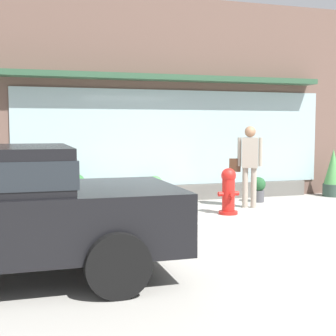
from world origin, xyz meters
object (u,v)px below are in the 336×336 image
fire_hydrant (228,191)px  potted_plant_corner_tall (258,188)px  potted_plant_by_entrance (73,190)px  potted_plant_trailing_edge (155,189)px  potted_plant_low_front (120,195)px  pedestrian_with_handbag (249,160)px  potted_plant_window_right (333,174)px

fire_hydrant → potted_plant_corner_tall: fire_hydrant is taller
potted_plant_by_entrance → potted_plant_trailing_edge: potted_plant_by_entrance is taller
potted_plant_low_front → potted_plant_by_entrance: size_ratio=0.77×
fire_hydrant → potted_plant_low_front: size_ratio=1.56×
pedestrian_with_handbag → potted_plant_trailing_edge: bearing=-2.2°
fire_hydrant → potted_plant_corner_tall: size_ratio=1.59×
potted_plant_window_right → potted_plant_trailing_edge: size_ratio=1.82×
fire_hydrant → pedestrian_with_handbag: pedestrian_with_handbag is taller
fire_hydrant → potted_plant_by_entrance: 3.24m
fire_hydrant → potted_plant_trailing_edge: bearing=124.3°
pedestrian_with_handbag → fire_hydrant: bearing=65.1°
potted_plant_window_right → potted_plant_by_entrance: bearing=179.0°
fire_hydrant → potted_plant_low_front: bearing=149.2°
potted_plant_corner_tall → potted_plant_low_front: bearing=-179.0°
potted_plant_window_right → potted_plant_by_entrance: (-6.29, 0.11, -0.17)m
potted_plant_by_entrance → potted_plant_corner_tall: bearing=-5.2°
potted_plant_corner_tall → potted_plant_trailing_edge: (-2.34, 0.34, 0.04)m
pedestrian_with_handbag → potted_plant_by_entrance: (-3.54, 1.01, -0.62)m
pedestrian_with_handbag → potted_plant_low_front: 2.79m
pedestrian_with_handbag → potted_plant_trailing_edge: 2.12m
fire_hydrant → potted_plant_window_right: potted_plant_window_right is taller
potted_plant_by_entrance → potted_plant_corner_tall: (4.11, -0.38, -0.08)m
pedestrian_with_handbag → potted_plant_window_right: (2.75, 0.90, -0.45)m
potted_plant_window_right → potted_plant_by_entrance: 6.29m
fire_hydrant → potted_plant_window_right: 3.77m
potted_plant_by_entrance → potted_plant_corner_tall: size_ratio=1.31×
potted_plant_low_front → potted_plant_by_entrance: potted_plant_by_entrance is taller
fire_hydrant → potted_plant_by_entrance: size_ratio=1.21×
fire_hydrant → potted_plant_trailing_edge: fire_hydrant is taller
potted_plant_corner_tall → potted_plant_by_entrance: bearing=174.8°
pedestrian_with_handbag → potted_plant_low_front: size_ratio=2.96×
potted_plant_low_front → potted_plant_trailing_edge: size_ratio=0.91×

